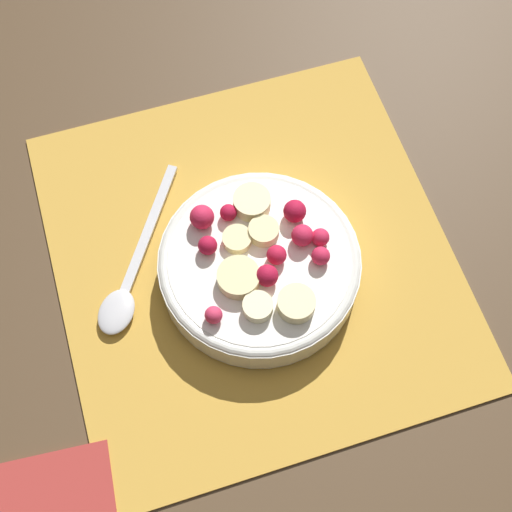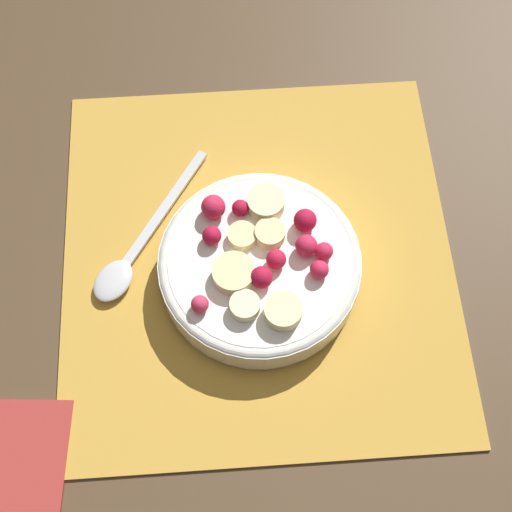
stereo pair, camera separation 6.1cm
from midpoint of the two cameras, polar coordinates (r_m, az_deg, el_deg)
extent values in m
plane|color=#4C3823|center=(0.67, 2.77, -0.30)|extent=(3.00, 3.00, 0.00)
cube|color=gold|center=(0.66, 2.78, -0.19)|extent=(0.38, 0.36, 0.01)
cylinder|color=silver|center=(0.64, 2.74, -1.26)|extent=(0.18, 0.18, 0.03)
torus|color=silver|center=(0.63, 2.79, -0.80)|extent=(0.18, 0.18, 0.01)
cylinder|color=white|center=(0.62, 2.81, -0.63)|extent=(0.16, 0.16, 0.00)
cylinder|color=beige|center=(0.62, 1.72, 1.00)|extent=(0.04, 0.04, 0.01)
cylinder|color=beige|center=(0.61, 1.07, -1.70)|extent=(0.05, 0.05, 0.01)
cylinder|color=beige|center=(0.63, 3.93, 1.46)|extent=(0.04, 0.04, 0.01)
cylinder|color=beige|center=(0.60, 5.12, -4.73)|extent=(0.04, 0.04, 0.01)
cylinder|color=beige|center=(0.64, 3.54, 3.99)|extent=(0.04, 0.04, 0.01)
cylinder|color=#F4EAB7|center=(0.60, 2.03, -4.32)|extent=(0.03, 0.03, 0.01)
sphere|color=#B21433|center=(0.64, 1.49, 3.57)|extent=(0.02, 0.02, 0.02)
sphere|color=#B21433|center=(0.60, 3.53, -2.02)|extent=(0.02, 0.02, 0.02)
sphere|color=red|center=(0.61, 4.48, -0.57)|extent=(0.02, 0.02, 0.02)
sphere|color=#D12347|center=(0.62, 6.88, 0.53)|extent=(0.02, 0.02, 0.02)
sphere|color=#B21433|center=(0.63, 6.73, 2.56)|extent=(0.02, 0.02, 0.02)
sphere|color=#DB3356|center=(0.60, -1.59, -4.18)|extent=(0.02, 0.02, 0.02)
sphere|color=#D12347|center=(0.63, -0.67, 3.66)|extent=(0.02, 0.02, 0.02)
sphere|color=#D12347|center=(0.61, 7.95, -1.40)|extent=(0.02, 0.02, 0.02)
sphere|color=#D12347|center=(0.62, 8.28, 0.07)|extent=(0.02, 0.02, 0.02)
sphere|color=#B21433|center=(0.62, -0.73, 0.95)|extent=(0.02, 0.02, 0.02)
cube|color=silver|center=(0.68, -4.70, 3.69)|extent=(0.12, 0.08, 0.00)
ellipsoid|color=silver|center=(0.65, -8.75, -2.27)|extent=(0.05, 0.05, 0.01)
camera|label=1|loc=(0.03, -87.12, 6.10)|focal=50.00mm
camera|label=2|loc=(0.03, 92.88, -6.10)|focal=50.00mm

